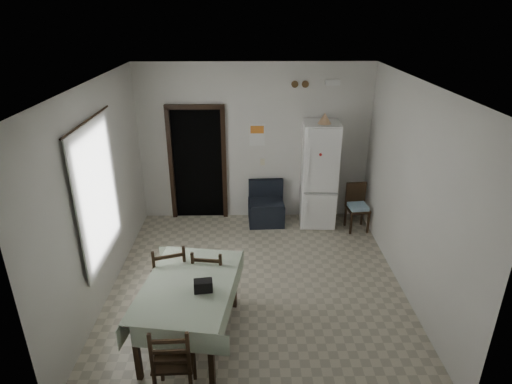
{
  "coord_description": "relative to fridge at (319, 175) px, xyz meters",
  "views": [
    {
      "loc": [
        -0.1,
        -5.25,
        3.75
      ],
      "look_at": [
        0.0,
        0.5,
        1.25
      ],
      "focal_mm": 30.0,
      "sensor_mm": 36.0,
      "label": 1
    }
  ],
  "objects": [
    {
      "name": "curtain",
      "position": [
        -3.2,
        -2.13,
        0.59
      ],
      "size": [
        0.02,
        1.45,
        1.85
      ],
      "primitive_type": "cube",
      "color": "silver",
      "rests_on": "ground"
    },
    {
      "name": "dining_chair_far_right",
      "position": [
        -1.77,
        -2.48,
        -0.48
      ],
      "size": [
        0.46,
        0.46,
        0.96
      ],
      "primitive_type": null,
      "rotation": [
        0.0,
        0.0,
        3.02
      ],
      "color": "black",
      "rests_on": "ground"
    },
    {
      "name": "navy_seat",
      "position": [
        -0.95,
        0.0,
        -0.57
      ],
      "size": [
        0.67,
        0.65,
        0.78
      ],
      "primitive_type": null,
      "rotation": [
        0.0,
        0.0,
        0.04
      ],
      "color": "black",
      "rests_on": "ground"
    },
    {
      "name": "calendar_image",
      "position": [
        -1.11,
        0.3,
        0.76
      ],
      "size": [
        0.24,
        0.01,
        0.14
      ],
      "primitive_type": "cube",
      "color": "orange",
      "rests_on": "ground"
    },
    {
      "name": "curtain_rod",
      "position": [
        -3.19,
        -2.13,
        1.54
      ],
      "size": [
        0.02,
        1.6,
        0.02
      ],
      "primitive_type": "cylinder",
      "rotation": [
        1.57,
        0.0,
        0.0
      ],
      "color": "black",
      "rests_on": "ground"
    },
    {
      "name": "corner_chair",
      "position": [
        0.69,
        -0.29,
        -0.53
      ],
      "size": [
        0.41,
        0.41,
        0.86
      ],
      "primitive_type": null,
      "rotation": [
        0.0,
        0.0,
        0.11
      ],
      "color": "black",
      "rests_on": "ground"
    },
    {
      "name": "dining_chair_far_left",
      "position": [
        -2.32,
        -2.47,
        -0.45
      ],
      "size": [
        0.55,
        0.55,
        1.02
      ],
      "primitive_type": null,
      "rotation": [
        0.0,
        0.0,
        3.46
      ],
      "color": "black",
      "rests_on": "ground"
    },
    {
      "name": "wall_right",
      "position": [
        0.94,
        -1.93,
        0.49
      ],
      "size": [
        0.02,
        4.5,
        2.9
      ],
      "primitive_type": null,
      "color": "silver",
      "rests_on": "ground"
    },
    {
      "name": "ceiling",
      "position": [
        -1.16,
        -1.93,
        1.94
      ],
      "size": [
        4.2,
        4.5,
        0.02
      ],
      "primitive_type": null,
      "color": "white",
      "rests_on": "ground"
    },
    {
      "name": "black_bag",
      "position": [
        -1.78,
        -3.2,
        -0.08
      ],
      "size": [
        0.22,
        0.15,
        0.14
      ],
      "primitive_type": "cube",
      "rotation": [
        0.0,
        0.0,
        0.13
      ],
      "color": "black",
      "rests_on": "dining_table"
    },
    {
      "name": "tan_cone",
      "position": [
        0.02,
        -0.09,
        1.06
      ],
      "size": [
        0.25,
        0.25,
        0.19
      ],
      "primitive_type": "cone",
      "rotation": [
        0.0,
        0.0,
        0.08
      ],
      "color": "tan",
      "rests_on": "fridge"
    },
    {
      "name": "wall_back",
      "position": [
        -1.16,
        0.32,
        0.49
      ],
      "size": [
        4.2,
        0.02,
        2.9
      ],
      "primitive_type": null,
      "color": "silver",
      "rests_on": "ground"
    },
    {
      "name": "light_switch",
      "position": [
        -1.01,
        0.31,
        0.14
      ],
      "size": [
        0.08,
        0.02,
        0.12
      ],
      "primitive_type": "cube",
      "color": "beige",
      "rests_on": "ground"
    },
    {
      "name": "ground",
      "position": [
        -1.16,
        -1.93,
        -0.96
      ],
      "size": [
        4.5,
        4.5,
        0.0
      ],
      "primitive_type": "plane",
      "color": "#AFA68F",
      "rests_on": "ground"
    },
    {
      "name": "wall_front",
      "position": [
        -1.16,
        -4.18,
        0.49
      ],
      "size": [
        4.2,
        0.02,
        2.9
      ],
      "primitive_type": null,
      "color": "silver",
      "rests_on": "ground"
    },
    {
      "name": "dining_chair_near_head",
      "position": [
        -2.03,
        -3.87,
        -0.48
      ],
      "size": [
        0.42,
        0.42,
        0.96
      ],
      "primitive_type": null,
      "rotation": [
        0.0,
        0.0,
        3.17
      ],
      "color": "black",
      "rests_on": "ground"
    },
    {
      "name": "emergency_light",
      "position": [
        0.19,
        0.28,
        1.59
      ],
      "size": [
        0.25,
        0.07,
        0.09
      ],
      "primitive_type": "cube",
      "color": "white",
      "rests_on": "ground"
    },
    {
      "name": "vent_left",
      "position": [
        -0.46,
        0.3,
        1.56
      ],
      "size": [
        0.12,
        0.03,
        0.12
      ],
      "primitive_type": "cylinder",
      "rotation": [
        1.57,
        0.0,
        0.0
      ],
      "color": "brown",
      "rests_on": "ground"
    },
    {
      "name": "dining_table",
      "position": [
        -1.97,
        -3.06,
        -0.56
      ],
      "size": [
        1.24,
        1.69,
        0.81
      ],
      "primitive_type": null,
      "rotation": [
        0.0,
        0.0,
        -0.15
      ],
      "color": "#B0C4A7",
      "rests_on": "ground"
    },
    {
      "name": "fridge",
      "position": [
        0.0,
        0.0,
        0.0
      ],
      "size": [
        0.66,
        0.66,
        1.92
      ],
      "primitive_type": null,
      "rotation": [
        0.0,
        0.0,
        -0.06
      ],
      "color": "white",
      "rests_on": "ground"
    },
    {
      "name": "doorway",
      "position": [
        -2.21,
        0.52,
        0.1
      ],
      "size": [
        1.06,
        0.52,
        2.22
      ],
      "color": "black",
      "rests_on": "ground"
    },
    {
      "name": "wall_left",
      "position": [
        -3.26,
        -1.93,
        0.49
      ],
      "size": [
        0.02,
        4.5,
        2.9
      ],
      "primitive_type": null,
      "color": "silver",
      "rests_on": "ground"
    },
    {
      "name": "calendar",
      "position": [
        -1.11,
        0.31,
        0.66
      ],
      "size": [
        0.28,
        0.02,
        0.4
      ],
      "primitive_type": "cube",
      "color": "white",
      "rests_on": "ground"
    },
    {
      "name": "window_recess",
      "position": [
        -3.31,
        -2.13,
        0.59
      ],
      "size": [
        0.1,
        1.2,
        1.6
      ],
      "primitive_type": "cube",
      "color": "silver",
      "rests_on": "ground"
    },
    {
      "name": "vent_right",
      "position": [
        -0.28,
        0.3,
        1.56
      ],
      "size": [
        0.12,
        0.03,
        0.12
      ],
      "primitive_type": "cylinder",
      "rotation": [
        1.57,
        0.0,
        0.0
      ],
      "color": "brown",
      "rests_on": "ground"
    }
  ]
}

